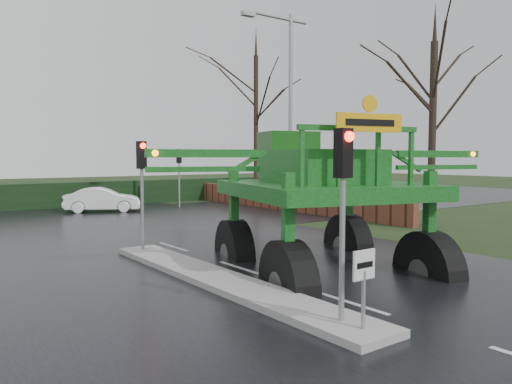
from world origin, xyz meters
TOP-DOWN VIEW (x-y plane):
  - ground at (0.00, 0.00)m, footprint 140.00×140.00m
  - road_main at (0.00, 10.00)m, footprint 14.00×80.00m
  - road_cross at (0.00, 16.00)m, footprint 80.00×12.00m
  - median_island at (-1.30, 3.00)m, footprint 1.20×10.00m
  - hedge_row at (0.00, 24.00)m, footprint 44.00×0.90m
  - brick_wall at (10.50, 16.00)m, footprint 0.40×20.00m
  - keep_left_sign at (-1.30, -1.50)m, footprint 0.50×0.07m
  - traffic_signal_near at (-1.30, -1.01)m, footprint 0.26×0.33m
  - traffic_signal_mid at (-1.30, 7.49)m, footprint 0.26×0.33m
  - traffic_signal_far at (6.50, 20.01)m, footprint 0.26×0.33m
  - street_light_right at (8.19, 12.00)m, footprint 3.85×0.30m
  - tree_right_near at (11.50, 6.00)m, footprint 5.60×5.60m
  - tree_right_far at (13.00, 21.00)m, footprint 7.00×7.00m
  - crop_sprayer at (-0.14, 2.01)m, footprint 9.73×7.27m
  - white_sedan at (1.83, 20.13)m, footprint 4.28×2.92m

SIDE VIEW (x-z plane):
  - ground at x=0.00m, z-range 0.00..0.00m
  - white_sedan at x=1.83m, z-range -0.67..0.67m
  - road_main at x=0.00m, z-range -0.01..0.01m
  - road_cross at x=0.00m, z-range 0.00..0.02m
  - median_island at x=-1.30m, z-range 0.01..0.17m
  - brick_wall at x=10.50m, z-range 0.00..1.20m
  - hedge_row at x=0.00m, z-range 0.00..1.50m
  - keep_left_sign at x=-1.30m, z-range 0.38..1.73m
  - traffic_signal_near at x=-1.30m, z-range 0.83..4.35m
  - traffic_signal_mid at x=-1.30m, z-range 0.83..4.35m
  - traffic_signal_far at x=6.50m, z-range 0.83..4.35m
  - crop_sprayer at x=-0.14m, z-range -0.15..5.46m
  - tree_right_near at x=11.50m, z-range 0.38..10.02m
  - street_light_right at x=8.19m, z-range 0.99..10.99m
  - tree_right_far at x=13.00m, z-range 0.47..12.52m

